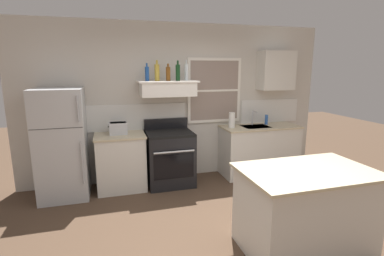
% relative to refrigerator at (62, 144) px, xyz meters
% --- Properties ---
extents(ground_plane, '(16.00, 16.00, 0.00)m').
position_rel_refrigerator_xyz_m(ground_plane, '(1.90, -1.84, -0.83)').
color(ground_plane, '#4C3828').
extents(back_wall, '(5.40, 0.11, 2.70)m').
position_rel_refrigerator_xyz_m(back_wall, '(1.93, 0.39, 0.52)').
color(back_wall, beige).
rests_on(back_wall, ground_plane).
extents(refrigerator, '(0.70, 0.72, 1.66)m').
position_rel_refrigerator_xyz_m(refrigerator, '(0.00, 0.00, 0.00)').
color(refrigerator, '#B7BABC').
rests_on(refrigerator, ground_plane).
extents(counter_left_of_stove, '(0.79, 0.63, 0.91)m').
position_rel_refrigerator_xyz_m(counter_left_of_stove, '(0.85, 0.06, -0.38)').
color(counter_left_of_stove, silver).
rests_on(counter_left_of_stove, ground_plane).
extents(toaster, '(0.30, 0.20, 0.19)m').
position_rel_refrigerator_xyz_m(toaster, '(0.83, 0.10, 0.18)').
color(toaster, silver).
rests_on(toaster, counter_left_of_stove).
extents(stove_range, '(0.76, 0.69, 1.09)m').
position_rel_refrigerator_xyz_m(stove_range, '(1.65, 0.02, -0.37)').
color(stove_range, black).
rests_on(stove_range, ground_plane).
extents(range_hood_shelf, '(0.96, 0.52, 0.24)m').
position_rel_refrigerator_xyz_m(range_hood_shelf, '(1.65, 0.12, 0.79)').
color(range_hood_shelf, white).
extents(bottle_blue_liqueur, '(0.07, 0.07, 0.28)m').
position_rel_refrigerator_xyz_m(bottle_blue_liqueur, '(1.32, 0.12, 1.03)').
color(bottle_blue_liqueur, '#1E478C').
rests_on(bottle_blue_liqueur, range_hood_shelf).
extents(bottle_champagne_gold_foil, '(0.08, 0.08, 0.33)m').
position_rel_refrigerator_xyz_m(bottle_champagne_gold_foil, '(1.49, 0.12, 1.05)').
color(bottle_champagne_gold_foil, '#B29333').
rests_on(bottle_champagne_gold_foil, range_hood_shelf).
extents(bottle_amber_wine, '(0.07, 0.07, 0.27)m').
position_rel_refrigerator_xyz_m(bottle_amber_wine, '(1.66, 0.07, 1.03)').
color(bottle_amber_wine, brown).
rests_on(bottle_amber_wine, range_hood_shelf).
extents(bottle_dark_green_wine, '(0.07, 0.07, 0.32)m').
position_rel_refrigerator_xyz_m(bottle_dark_green_wine, '(1.81, 0.06, 1.05)').
color(bottle_dark_green_wine, '#143819').
rests_on(bottle_dark_green_wine, range_hood_shelf).
extents(bottle_clear_tall, '(0.06, 0.06, 0.33)m').
position_rel_refrigerator_xyz_m(bottle_clear_tall, '(1.98, 0.15, 1.05)').
color(bottle_clear_tall, silver).
rests_on(bottle_clear_tall, range_hood_shelf).
extents(counter_right_with_sink, '(1.43, 0.63, 0.91)m').
position_rel_refrigerator_xyz_m(counter_right_with_sink, '(3.35, 0.06, -0.37)').
color(counter_right_with_sink, silver).
rests_on(counter_right_with_sink, ground_plane).
extents(sink_faucet, '(0.03, 0.17, 0.28)m').
position_rel_refrigerator_xyz_m(sink_faucet, '(3.25, 0.16, 0.25)').
color(sink_faucet, silver).
rests_on(sink_faucet, counter_right_with_sink).
extents(paper_towel_roll, '(0.11, 0.11, 0.27)m').
position_rel_refrigerator_xyz_m(paper_towel_roll, '(2.78, 0.06, 0.21)').
color(paper_towel_roll, white).
rests_on(paper_towel_roll, counter_right_with_sink).
extents(dish_soap_bottle, '(0.06, 0.06, 0.18)m').
position_rel_refrigerator_xyz_m(dish_soap_bottle, '(3.53, 0.16, 0.17)').
color(dish_soap_bottle, blue).
rests_on(dish_soap_bottle, counter_right_with_sink).
extents(kitchen_island, '(1.40, 0.90, 0.91)m').
position_rel_refrigerator_xyz_m(kitchen_island, '(2.68, -2.15, -0.37)').
color(kitchen_island, silver).
rests_on(kitchen_island, ground_plane).
extents(upper_cabinet_right, '(0.64, 0.32, 0.70)m').
position_rel_refrigerator_xyz_m(upper_cabinet_right, '(3.70, 0.20, 1.07)').
color(upper_cabinet_right, silver).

